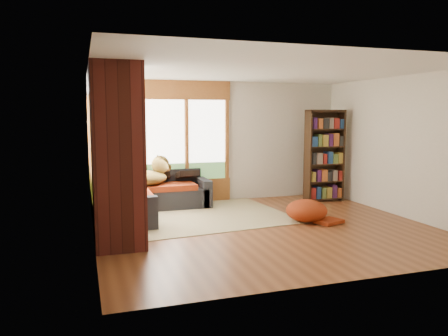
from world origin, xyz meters
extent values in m
plane|color=brown|center=(0.00, 0.00, 0.00)|extent=(5.50, 5.50, 0.00)
plane|color=white|center=(0.00, 0.00, 2.60)|extent=(5.50, 5.50, 0.00)
cube|color=silver|center=(0.00, 2.50, 1.30)|extent=(5.50, 0.04, 2.60)
cube|color=silver|center=(0.00, -2.50, 1.30)|extent=(5.50, 0.04, 2.60)
cube|color=silver|center=(-2.75, 0.00, 1.30)|extent=(0.04, 5.00, 2.60)
cube|color=silver|center=(2.75, 0.00, 1.30)|extent=(0.04, 5.00, 2.60)
cube|color=#995A27|center=(-1.20, 2.47, 1.35)|extent=(2.82, 0.10, 1.90)
cube|color=white|center=(-1.20, 2.47, 1.35)|extent=(2.54, 0.09, 1.62)
cube|color=#995A27|center=(-2.72, 1.20, 1.35)|extent=(0.10, 2.62, 1.90)
cube|color=white|center=(-2.72, 1.20, 1.35)|extent=(0.09, 2.36, 1.62)
cube|color=#739363|center=(-2.69, 2.03, 1.75)|extent=(0.03, 0.72, 0.90)
cube|color=#471914|center=(-2.40, -0.35, 1.30)|extent=(0.70, 0.70, 2.60)
cube|color=black|center=(-1.65, 2.05, 0.21)|extent=(2.20, 0.90, 0.42)
cube|color=black|center=(-1.65, 2.40, 0.61)|extent=(2.20, 0.20, 0.38)
cube|color=black|center=(-0.65, 2.05, 0.30)|extent=(0.20, 0.90, 0.60)
cube|color=#983618|center=(-1.75, 1.93, 0.48)|extent=(1.90, 0.66, 0.12)
cube|color=black|center=(-2.30, 1.40, 0.21)|extent=(0.90, 2.20, 0.42)
cube|color=black|center=(-2.65, 1.40, 0.61)|extent=(0.20, 2.20, 0.38)
cube|color=black|center=(-2.30, 0.40, 0.30)|extent=(0.90, 0.20, 0.60)
cube|color=#983618|center=(-2.18, 1.05, 0.48)|extent=(0.66, 1.20, 0.12)
cube|color=#983618|center=(-2.18, 2.00, 0.48)|extent=(0.66, 0.66, 0.12)
cube|color=beige|center=(-0.87, 1.13, 0.01)|extent=(3.47, 2.79, 0.01)
cube|color=#311D10|center=(2.55, 1.72, 1.00)|extent=(0.04, 0.28, 1.99)
cube|color=#311D10|center=(1.73, 1.72, 1.00)|extent=(0.04, 0.28, 1.99)
cube|color=#311D10|center=(2.14, 1.85, 1.00)|extent=(0.85, 0.02, 1.99)
cube|color=#311D10|center=(2.14, 1.72, 0.06)|extent=(0.77, 0.26, 0.03)
cube|color=#311D10|center=(2.14, 1.72, 0.44)|extent=(0.77, 0.26, 0.03)
cube|color=#311D10|center=(2.14, 1.72, 0.82)|extent=(0.77, 0.26, 0.03)
cube|color=#311D10|center=(2.14, 1.72, 1.20)|extent=(0.77, 0.26, 0.03)
cube|color=#311D10|center=(2.14, 1.72, 1.57)|extent=(0.77, 0.26, 0.03)
cube|color=#311D10|center=(2.14, 1.72, 1.95)|extent=(0.77, 0.26, 0.03)
cube|color=#726659|center=(2.14, 1.70, 1.00)|extent=(0.73, 0.20, 1.83)
ellipsoid|color=#983618|center=(0.87, 0.16, 0.21)|extent=(0.86, 0.86, 0.39)
ellipsoid|color=brown|center=(-1.72, 1.95, 0.76)|extent=(0.93, 0.66, 0.29)
sphere|color=brown|center=(-1.41, 1.99, 0.90)|extent=(0.39, 0.39, 0.35)
cone|color=brown|center=(-1.46, 1.98, 1.04)|extent=(0.14, 0.14, 0.15)
ellipsoid|color=black|center=(-2.05, 1.07, 0.72)|extent=(0.64, 0.83, 0.25)
sphere|color=black|center=(-1.99, 1.32, 0.84)|extent=(0.36, 0.36, 0.30)
cone|color=black|center=(-2.00, 1.28, 0.95)|extent=(0.13, 0.13, 0.13)
cube|color=black|center=(-0.95, 2.26, 0.76)|extent=(0.45, 0.12, 0.45)
cube|color=black|center=(-1.55, 2.26, 0.76)|extent=(0.45, 0.12, 0.45)
cube|color=black|center=(-2.48, 1.80, 0.76)|extent=(0.45, 0.12, 0.45)
cube|color=black|center=(-2.48, 0.70, 0.76)|extent=(0.45, 0.12, 0.45)
cube|color=#983618|center=(-2.15, 2.26, 0.76)|extent=(0.42, 0.12, 0.42)
camera|label=1|loc=(-2.87, -6.59, 1.88)|focal=35.00mm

